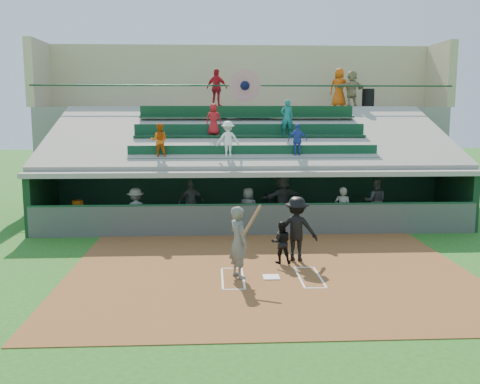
{
  "coord_description": "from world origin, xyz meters",
  "views": [
    {
      "loc": [
        -1.51,
        -13.62,
        4.38
      ],
      "look_at": [
        -0.66,
        3.5,
        1.8
      ],
      "focal_mm": 40.0,
      "sensor_mm": 36.0,
      "label": 1
    }
  ],
  "objects_px": {
    "batter_at_plate": "(239,242)",
    "water_cooler": "(78,206)",
    "home_plate": "(271,277)",
    "catcher": "(281,242)",
    "trash_bin": "(368,98)",
    "white_table": "(80,219)"
  },
  "relations": [
    {
      "from": "home_plate",
      "to": "catcher",
      "type": "bearing_deg",
      "value": 72.85
    },
    {
      "from": "trash_bin",
      "to": "water_cooler",
      "type": "bearing_deg",
      "value": -152.88
    },
    {
      "from": "white_table",
      "to": "water_cooler",
      "type": "relative_size",
      "value": 1.8
    },
    {
      "from": "home_plate",
      "to": "trash_bin",
      "type": "relative_size",
      "value": 0.47
    },
    {
      "from": "water_cooler",
      "to": "trash_bin",
      "type": "height_order",
      "value": "trash_bin"
    },
    {
      "from": "home_plate",
      "to": "catcher",
      "type": "xyz_separation_m",
      "value": [
        0.43,
        1.4,
        0.6
      ]
    },
    {
      "from": "batter_at_plate",
      "to": "trash_bin",
      "type": "xyz_separation_m",
      "value": [
        7.07,
        12.9,
        4.07
      ]
    },
    {
      "from": "batter_at_plate",
      "to": "trash_bin",
      "type": "relative_size",
      "value": 2.16
    },
    {
      "from": "batter_at_plate",
      "to": "trash_bin",
      "type": "height_order",
      "value": "trash_bin"
    },
    {
      "from": "home_plate",
      "to": "trash_bin",
      "type": "height_order",
      "value": "trash_bin"
    },
    {
      "from": "batter_at_plate",
      "to": "white_table",
      "type": "height_order",
      "value": "batter_at_plate"
    },
    {
      "from": "catcher",
      "to": "trash_bin",
      "type": "height_order",
      "value": "trash_bin"
    },
    {
      "from": "water_cooler",
      "to": "trash_bin",
      "type": "distance_m",
      "value": 15.0
    },
    {
      "from": "home_plate",
      "to": "white_table",
      "type": "height_order",
      "value": "white_table"
    },
    {
      "from": "batter_at_plate",
      "to": "water_cooler",
      "type": "height_order",
      "value": "batter_at_plate"
    },
    {
      "from": "home_plate",
      "to": "water_cooler",
      "type": "relative_size",
      "value": 1.07
    },
    {
      "from": "batter_at_plate",
      "to": "catcher",
      "type": "xyz_separation_m",
      "value": [
        1.3,
        1.32,
        -0.35
      ]
    },
    {
      "from": "batter_at_plate",
      "to": "white_table",
      "type": "relative_size",
      "value": 2.69
    },
    {
      "from": "catcher",
      "to": "trash_bin",
      "type": "distance_m",
      "value": 13.68
    },
    {
      "from": "white_table",
      "to": "water_cooler",
      "type": "xyz_separation_m",
      "value": [
        -0.05,
        -0.07,
        0.52
      ]
    },
    {
      "from": "batter_at_plate",
      "to": "water_cooler",
      "type": "xyz_separation_m",
      "value": [
        -5.76,
        6.33,
        -0.11
      ]
    },
    {
      "from": "water_cooler",
      "to": "trash_bin",
      "type": "relative_size",
      "value": 0.45
    }
  ]
}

